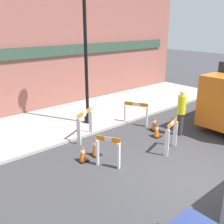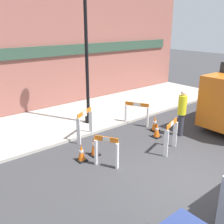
% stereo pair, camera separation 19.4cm
% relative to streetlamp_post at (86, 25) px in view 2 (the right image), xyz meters
% --- Properties ---
extents(ground_plane, '(60.00, 60.00, 0.00)m').
position_rel_streetlamp_post_xyz_m(ground_plane, '(-0.14, -5.48, -3.96)').
color(ground_plane, '#38383A').
extents(sidewalk_slab, '(18.00, 3.91, 0.10)m').
position_rel_streetlamp_post_xyz_m(sidewalk_slab, '(-0.14, 0.98, -3.91)').
color(sidewalk_slab, '#ADA89E').
rests_on(sidewalk_slab, ground_plane).
extents(storefront_facade, '(18.00, 0.22, 5.50)m').
position_rel_streetlamp_post_xyz_m(storefront_facade, '(-0.14, 3.01, -1.21)').
color(storefront_facade, '#93564C').
rests_on(storefront_facade, ground_plane).
extents(streetlamp_post, '(0.44, 0.44, 6.08)m').
position_rel_streetlamp_post_xyz_m(streetlamp_post, '(0.00, 0.00, 0.00)').
color(streetlamp_post, black).
rests_on(streetlamp_post, sidewalk_slab).
extents(barricade_0, '(0.92, 0.55, 1.11)m').
position_rel_streetlamp_post_xyz_m(barricade_0, '(-0.93, -1.13, -3.35)').
color(barricade_0, white).
rests_on(barricade_0, ground_plane).
extents(barricade_1, '(0.48, 0.69, 0.96)m').
position_rel_streetlamp_post_xyz_m(barricade_1, '(-1.53, -3.13, -3.45)').
color(barricade_1, white).
rests_on(barricade_1, ground_plane).
extents(barricade_2, '(0.88, 0.40, 1.06)m').
position_rel_streetlamp_post_xyz_m(barricade_2, '(0.69, -3.71, -3.38)').
color(barricade_2, white).
rests_on(barricade_2, ground_plane).
extents(barricade_3, '(0.59, 0.94, 0.98)m').
position_rel_streetlamp_post_xyz_m(barricade_3, '(1.49, -1.33, -3.41)').
color(barricade_3, white).
rests_on(barricade_3, ground_plane).
extents(traffic_cone_0, '(0.30, 0.30, 0.62)m').
position_rel_streetlamp_post_xyz_m(traffic_cone_0, '(1.64, -2.20, -3.66)').
color(traffic_cone_0, black).
rests_on(traffic_cone_0, ground_plane).
extents(traffic_cone_1, '(0.30, 0.30, 0.55)m').
position_rel_streetlamp_post_xyz_m(traffic_cone_1, '(-1.91, -2.37, -3.69)').
color(traffic_cone_1, black).
rests_on(traffic_cone_1, ground_plane).
extents(traffic_cone_2, '(0.30, 0.30, 0.70)m').
position_rel_streetlamp_post_xyz_m(traffic_cone_2, '(-1.39, -2.34, -3.62)').
color(traffic_cone_2, black).
rests_on(traffic_cone_2, ground_plane).
extents(traffic_cone_3, '(0.30, 0.30, 0.56)m').
position_rel_streetlamp_post_xyz_m(traffic_cone_3, '(1.22, -2.67, -3.69)').
color(traffic_cone_3, black).
rests_on(traffic_cone_3, ground_plane).
extents(person_worker, '(0.41, 0.41, 1.74)m').
position_rel_streetlamp_post_xyz_m(person_worker, '(2.03, -3.12, -3.01)').
color(person_worker, '#33333D').
rests_on(person_worker, ground_plane).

